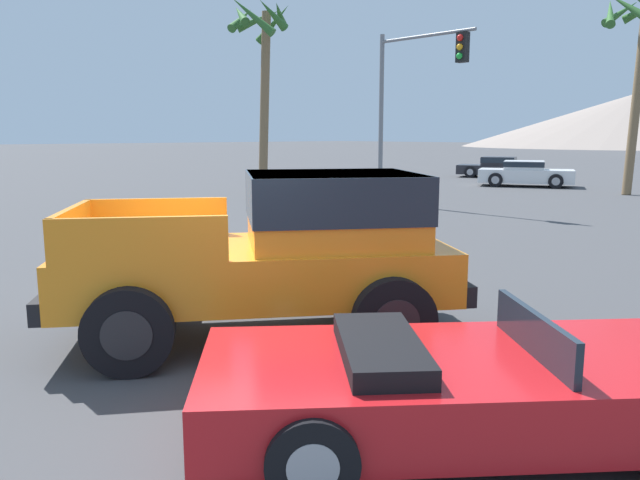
# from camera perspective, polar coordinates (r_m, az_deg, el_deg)

# --- Properties ---
(ground_plane) EXTENTS (320.00, 320.00, 0.00)m
(ground_plane) POSITION_cam_1_polar(r_m,az_deg,el_deg) (7.53, -6.36, -9.25)
(ground_plane) COLOR #424244
(orange_pickup_truck) EXTENTS (4.23, 4.98, 1.98)m
(orange_pickup_truck) POSITION_cam_1_polar(r_m,az_deg,el_deg) (7.46, -3.04, -0.52)
(orange_pickup_truck) COLOR orange
(orange_pickup_truck) RESTS_ON ground_plane
(red_convertible_car) EXTENTS (4.10, 4.48, 1.04)m
(red_convertible_car) POSITION_cam_1_polar(r_m,az_deg,el_deg) (5.27, 13.63, -12.87)
(red_convertible_car) COLOR red
(red_convertible_car) RESTS_ON ground_plane
(parked_car_white) EXTENTS (4.62, 3.58, 1.20)m
(parked_car_white) POSITION_cam_1_polar(r_m,az_deg,el_deg) (31.16, 18.26, 5.82)
(parked_car_white) COLOR white
(parked_car_white) RESTS_ON ground_plane
(parked_car_dark) EXTENTS (4.64, 3.39, 1.17)m
(parked_car_dark) POSITION_cam_1_polar(r_m,az_deg,el_deg) (37.17, 15.89, 6.45)
(parked_car_dark) COLOR #232328
(parked_car_dark) RESTS_ON ground_plane
(traffic_light_main) EXTENTS (3.82, 0.38, 5.82)m
(traffic_light_main) POSITION_cam_1_polar(r_m,az_deg,el_deg) (21.53, 8.56, 13.89)
(traffic_light_main) COLOR slate
(traffic_light_main) RESTS_ON ground_plane
(palm_tree_short) EXTENTS (3.10, 2.98, 7.96)m
(palm_tree_short) POSITION_cam_1_polar(r_m,az_deg,el_deg) (28.51, 27.13, 15.82)
(palm_tree_short) COLOR brown
(palm_tree_short) RESTS_ON ground_plane
(palm_tree_leaning) EXTENTS (2.89, 2.91, 7.69)m
(palm_tree_leaning) POSITION_cam_1_polar(r_m,az_deg,el_deg) (26.04, -5.38, 16.89)
(palm_tree_leaning) COLOR brown
(palm_tree_leaning) RESTS_ON ground_plane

